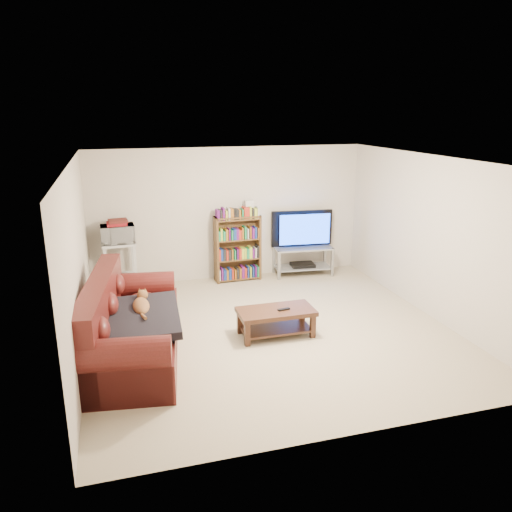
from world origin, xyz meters
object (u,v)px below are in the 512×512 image
object	(u,v)px
tv_stand	(303,256)
bookshelf	(238,247)
coffee_table	(276,317)

from	to	relation	value
tv_stand	bookshelf	xyz separation A→B (m)	(-1.26, 0.03, 0.26)
bookshelf	tv_stand	bearing A→B (deg)	-3.08
tv_stand	bookshelf	distance (m)	1.29
coffee_table	bookshelf	distance (m)	2.46
coffee_table	tv_stand	world-z (taller)	tv_stand
bookshelf	coffee_table	bearing A→B (deg)	-93.30
coffee_table	bookshelf	bearing A→B (deg)	88.57
coffee_table	bookshelf	size ratio (longest dim) A/B	0.88
coffee_table	tv_stand	size ratio (longest dim) A/B	0.94
tv_stand	coffee_table	bearing A→B (deg)	-113.90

